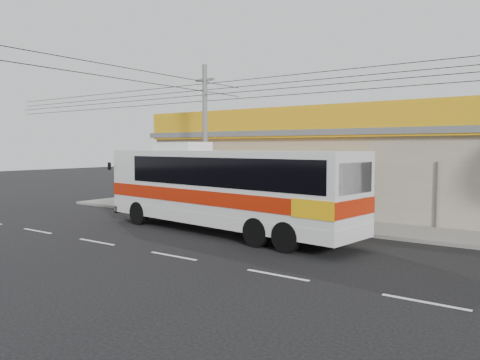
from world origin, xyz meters
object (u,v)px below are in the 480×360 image
(coach_bus, at_px, (226,185))
(motorbike_red, at_px, (161,199))
(utility_pole, at_px, (205,91))
(motorbike_dark, at_px, (200,197))

(coach_bus, height_order, motorbike_red, coach_bus)
(motorbike_red, xyz_separation_m, utility_pole, (3.37, -0.05, 5.87))
(coach_bus, bearing_deg, utility_pole, 146.10)
(motorbike_dark, xyz_separation_m, utility_pole, (2.02, -1.90, 5.82))
(coach_bus, distance_m, motorbike_dark, 8.33)
(coach_bus, relative_size, motorbike_red, 6.60)
(coach_bus, xyz_separation_m, motorbike_dark, (-6.12, 5.50, -1.35))
(motorbike_red, xyz_separation_m, motorbike_dark, (1.35, 1.85, 0.05))
(motorbike_red, height_order, utility_pole, utility_pole)
(utility_pole, bearing_deg, motorbike_red, 179.12)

